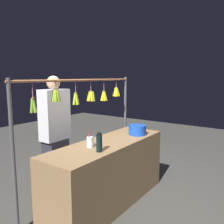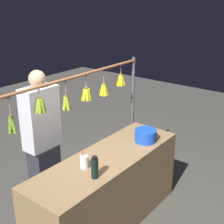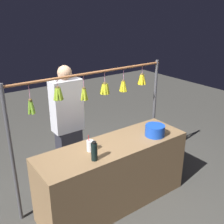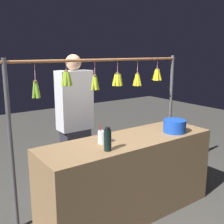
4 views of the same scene
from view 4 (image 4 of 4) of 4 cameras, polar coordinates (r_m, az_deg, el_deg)
ground_plane at (r=3.39m, az=3.27°, el=-19.93°), size 12.00×12.00×0.00m
market_counter at (r=3.17m, az=3.37°, el=-13.14°), size 2.01×0.63×0.89m
display_rack at (r=3.28m, az=-0.85°, el=2.91°), size 2.31×0.13×1.75m
water_bottle at (r=2.62m, az=-0.91°, el=-5.73°), size 0.07×0.07×0.23m
blue_bucket at (r=3.29m, az=12.81°, el=-2.84°), size 0.26×0.26×0.15m
drink_cup at (r=2.83m, az=-2.07°, el=-5.20°), size 0.09×0.09×0.21m
vendor_person at (r=3.54m, az=-7.61°, el=-2.97°), size 0.42×0.23×1.78m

